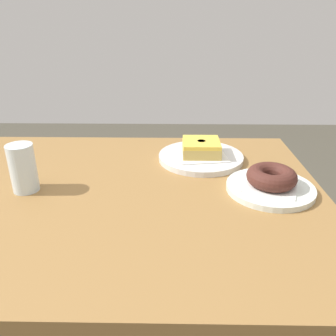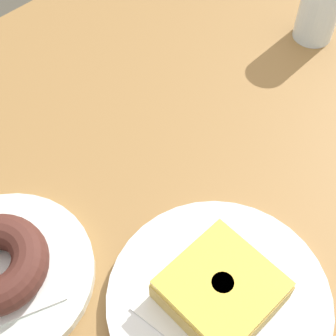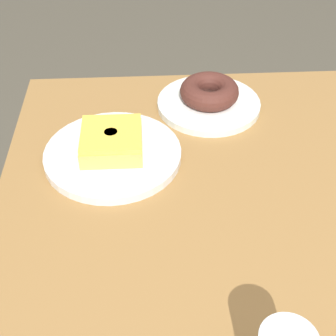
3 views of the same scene
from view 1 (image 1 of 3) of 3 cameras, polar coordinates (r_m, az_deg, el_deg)
table at (r=0.88m, az=-15.17°, el=-8.02°), size 1.19×0.76×0.75m
plate_chocolate_ring at (r=0.84m, az=16.58°, el=-3.22°), size 0.20×0.20×0.01m
napkin_chocolate_ring at (r=0.84m, az=16.65°, el=-2.71°), size 0.15×0.15×0.00m
donut_chocolate_ring at (r=0.83m, az=16.82°, el=-1.39°), size 0.12×0.12×0.04m
plate_glazed_square at (r=0.98m, az=5.46°, el=1.80°), size 0.24×0.24×0.02m
napkin_glazed_square at (r=0.98m, az=5.48°, el=2.29°), size 0.15×0.15×0.00m
donut_glazed_square at (r=0.97m, az=5.53°, el=3.44°), size 0.10×0.10×0.04m
water_glass at (r=0.86m, az=-22.95°, el=-0.00°), size 0.06×0.06×0.11m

